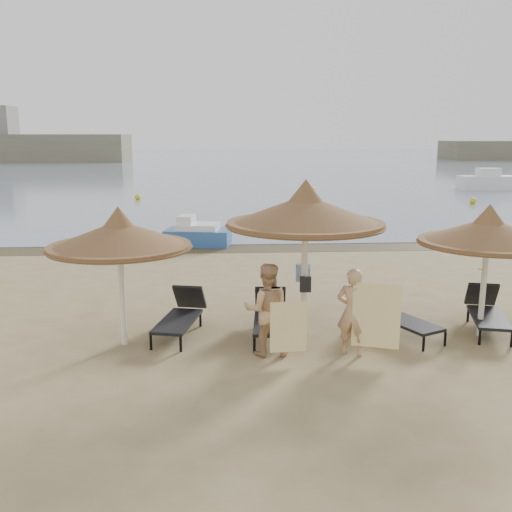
{
  "coord_description": "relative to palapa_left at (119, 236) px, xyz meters",
  "views": [
    {
      "loc": [
        -1.28,
        -10.01,
        3.85
      ],
      "look_at": [
        -0.56,
        1.2,
        1.46
      ],
      "focal_mm": 40.0,
      "sensor_mm": 36.0,
      "label": 1
    }
  ],
  "objects": [
    {
      "name": "ground",
      "position": [
        3.1,
        -0.27,
        -2.07
      ],
      "size": [
        160.0,
        160.0,
        0.0
      ],
      "primitive_type": "plane",
      "color": "#9E8B5F",
      "rests_on": "ground"
    },
    {
      "name": "sea",
      "position": [
        3.1,
        79.73,
        -2.06
      ],
      "size": [
        200.0,
        140.0,
        0.03
      ],
      "primitive_type": "cube",
      "color": "slate",
      "rests_on": "ground"
    },
    {
      "name": "wet_sand_strip",
      "position": [
        3.1,
        9.13,
        -2.07
      ],
      "size": [
        200.0,
        1.6,
        0.01
      ],
      "primitive_type": "cube",
      "color": "#4A3E25",
      "rests_on": "ground"
    },
    {
      "name": "far_shore",
      "position": [
        -22.01,
        77.56,
        0.84
      ],
      "size": [
        150.0,
        54.8,
        12.0
      ],
      "color": "#787153",
      "rests_on": "ground"
    },
    {
      "name": "palapa_left",
      "position": [
        0.0,
        0.0,
        0.0
      ],
      "size": [
        2.63,
        2.63,
        2.6
      ],
      "rotation": [
        0.0,
        0.0,
        0.18
      ],
      "color": "white",
      "rests_on": "ground"
    },
    {
      "name": "palapa_center",
      "position": [
        3.45,
        0.42,
        0.35
      ],
      "size": [
        3.07,
        3.07,
        3.04
      ],
      "rotation": [
        0.0,
        0.0,
        0.04
      ],
      "color": "white",
      "rests_on": "ground"
    },
    {
      "name": "palapa_right",
      "position": [
        6.88,
        0.04,
        -0.01
      ],
      "size": [
        2.61,
        2.61,
        2.59
      ],
      "rotation": [
        0.0,
        0.0,
        0.36
      ],
      "color": "white",
      "rests_on": "ground"
    },
    {
      "name": "lounger_far_left",
      "position": [
        1.03,
        0.6,
        -1.7
      ],
      "size": [
        1.02,
        1.96,
        0.84
      ],
      "rotation": [
        0.0,
        0.0,
        -0.23
      ],
      "color": "black",
      "rests_on": "ground"
    },
    {
      "name": "lounger_near_left",
      "position": [
        2.78,
        0.4,
        -1.7
      ],
      "size": [
        0.79,
        1.93,
        0.84
      ],
      "rotation": [
        0.0,
        0.0,
        -0.09
      ],
      "color": "black",
      "rests_on": "ground"
    },
    {
      "name": "lounger_near_right",
      "position": [
        5.3,
        0.29,
        -1.71
      ],
      "size": [
        1.33,
        1.9,
        0.82
      ],
      "rotation": [
        0.0,
        0.0,
        0.45
      ],
      "color": "black",
      "rests_on": "ground"
    },
    {
      "name": "lounger_far_right",
      "position": [
        7.18,
        0.43,
        -1.7
      ],
      "size": [
        1.08,
        1.95,
        0.83
      ],
      "rotation": [
        0.0,
        0.0,
        -0.26
      ],
      "color": "black",
      "rests_on": "ground"
    },
    {
      "name": "person_left",
      "position": [
        2.62,
        -0.67,
        -1.1
      ],
      "size": [
        0.9,
        0.6,
        1.94
      ],
      "primitive_type": "imported",
      "rotation": [
        0.0,
        0.0,
        3.12
      ],
      "color": "tan",
      "rests_on": "ground"
    },
    {
      "name": "person_right",
      "position": [
        4.14,
        -0.78,
        -1.15
      ],
      "size": [
        1.0,
        0.86,
        1.84
      ],
      "primitive_type": "imported",
      "rotation": [
        0.0,
        0.0,
        2.71
      ],
      "color": "tan",
      "rests_on": "ground"
    },
    {
      "name": "towel_left",
      "position": [
        2.97,
        -1.02,
        -1.45
      ],
      "size": [
        0.64,
        0.07,
        0.9
      ],
      "rotation": [
        0.0,
        0.0,
        0.07
      ],
      "color": "yellow",
      "rests_on": "ground"
    },
    {
      "name": "towel_right",
      "position": [
        4.49,
        -1.03,
        -1.28
      ],
      "size": [
        0.78,
        0.29,
        1.15
      ],
      "rotation": [
        0.0,
        0.0,
        -0.33
      ],
      "color": "yellow",
      "rests_on": "ground"
    },
    {
      "name": "bag_patterned",
      "position": [
        3.45,
        0.6,
        -0.89
      ],
      "size": [
        0.3,
        0.14,
        0.36
      ],
      "rotation": [
        0.0,
        0.0,
        -0.18
      ],
      "color": "silver",
      "rests_on": "ground"
    },
    {
      "name": "bag_dark",
      "position": [
        3.45,
        0.26,
        -1.04
      ],
      "size": [
        0.22,
        0.08,
        0.31
      ],
      "rotation": [
        0.0,
        0.0,
        -0.05
      ],
      "color": "black",
      "rests_on": "ground"
    },
    {
      "name": "pedal_boat",
      "position": [
        1.01,
        9.9,
        -1.68
      ],
      "size": [
        2.46,
        1.69,
        1.06
      ],
      "rotation": [
        0.0,
        0.0,
        -0.16
      ],
      "color": "#2C599C",
      "rests_on": "ground"
    },
    {
      "name": "buoy_left",
      "position": [
        -3.13,
        24.68,
        -1.89
      ],
      "size": [
        0.36,
        0.36,
        0.36
      ],
      "primitive_type": "sphere",
      "color": "#D4C710",
      "rests_on": "ground"
    },
    {
      "name": "buoy_mid",
      "position": [
        8.27,
        29.13,
        -1.89
      ],
      "size": [
        0.37,
        0.37,
        0.37
      ],
      "primitive_type": "sphere",
      "color": "#D4C710",
      "rests_on": "ground"
    },
    {
      "name": "buoy_right",
      "position": [
        16.27,
        21.33,
        -1.89
      ],
      "size": [
        0.37,
        0.37,
        0.37
      ],
      "primitive_type": "sphere",
      "color": "#D4C710",
      "rests_on": "ground"
    }
  ]
}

